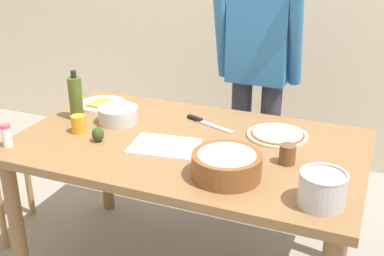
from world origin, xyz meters
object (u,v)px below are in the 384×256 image
(steel_pot, at_px, (322,189))
(avocado, at_px, (98,134))
(person_cook, at_px, (258,66))
(pizza_raw_on_board, at_px, (277,135))
(cutting_board_white, at_px, (164,146))
(popcorn_bowl, at_px, (227,163))
(olive_oil_bottle, at_px, (76,98))
(cup_orange, at_px, (79,124))
(cup_small_brown, at_px, (287,154))
(mixing_bowl_steel, at_px, (118,115))
(salt_shaker, at_px, (7,135))
(dining_table, at_px, (188,159))
(chef_knife, at_px, (204,122))
(plate_with_slice, at_px, (102,104))

(steel_pot, height_order, avocado, steel_pot)
(person_cook, xyz_separation_m, avocado, (-0.51, -0.91, -0.14))
(pizza_raw_on_board, height_order, cutting_board_white, pizza_raw_on_board)
(popcorn_bowl, bearing_deg, olive_oil_bottle, 161.60)
(cup_orange, xyz_separation_m, cup_small_brown, (1.00, 0.05, 0.00))
(person_cook, bearing_deg, mixing_bowl_steel, -128.89)
(mixing_bowl_steel, xyz_separation_m, salt_shaker, (-0.32, -0.44, 0.01))
(mixing_bowl_steel, height_order, salt_shaker, salt_shaker)
(dining_table, bearing_deg, avocado, -158.67)
(steel_pot, bearing_deg, mixing_bowl_steel, 159.19)
(olive_oil_bottle, xyz_separation_m, steel_pot, (1.29, -0.37, -0.05))
(popcorn_bowl, relative_size, avocado, 4.00)
(popcorn_bowl, height_order, avocado, popcorn_bowl)
(person_cook, distance_m, cutting_board_white, 0.89)
(pizza_raw_on_board, relative_size, avocado, 4.13)
(popcorn_bowl, distance_m, steel_pot, 0.39)
(avocado, bearing_deg, popcorn_bowl, -8.56)
(steel_pot, xyz_separation_m, chef_knife, (-0.66, 0.56, -0.06))
(cup_small_brown, bearing_deg, olive_oil_bottle, 175.07)
(person_cook, distance_m, cup_orange, 1.08)
(mixing_bowl_steel, bearing_deg, pizza_raw_on_board, 9.20)
(dining_table, xyz_separation_m, plate_with_slice, (-0.63, 0.27, 0.10))
(avocado, bearing_deg, chef_knife, 45.99)
(dining_table, distance_m, pizza_raw_on_board, 0.44)
(person_cook, distance_m, mixing_bowl_steel, 0.87)
(steel_pot, distance_m, salt_shaker, 1.39)
(dining_table, height_order, cup_small_brown, cup_small_brown)
(steel_pot, distance_m, cup_orange, 1.21)
(plate_with_slice, height_order, cutting_board_white, plate_with_slice)
(mixing_bowl_steel, height_order, cutting_board_white, mixing_bowl_steel)
(steel_pot, relative_size, chef_knife, 0.62)
(salt_shaker, bearing_deg, olive_oil_bottle, 76.69)
(cup_small_brown, relative_size, chef_knife, 0.30)
(avocado, bearing_deg, steel_pot, -9.18)
(pizza_raw_on_board, relative_size, cutting_board_white, 0.96)
(mixing_bowl_steel, xyz_separation_m, olive_oil_bottle, (-0.22, -0.03, 0.07))
(person_cook, bearing_deg, cup_orange, -127.47)
(person_cook, bearing_deg, salt_shaker, -127.76)
(dining_table, distance_m, cup_orange, 0.56)
(popcorn_bowl, xyz_separation_m, mixing_bowl_steel, (-0.69, 0.34, -0.02))
(mixing_bowl_steel, height_order, olive_oil_bottle, olive_oil_bottle)
(olive_oil_bottle, bearing_deg, popcorn_bowl, -18.40)
(chef_knife, bearing_deg, cup_orange, -147.36)
(person_cook, height_order, cup_orange, person_cook)
(chef_knife, bearing_deg, salt_shaker, -140.89)
(pizza_raw_on_board, distance_m, cutting_board_white, 0.54)
(chef_knife, distance_m, avocado, 0.54)
(cutting_board_white, bearing_deg, avocado, -170.02)
(pizza_raw_on_board, height_order, cup_small_brown, cup_small_brown)
(olive_oil_bottle, bearing_deg, dining_table, -4.73)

